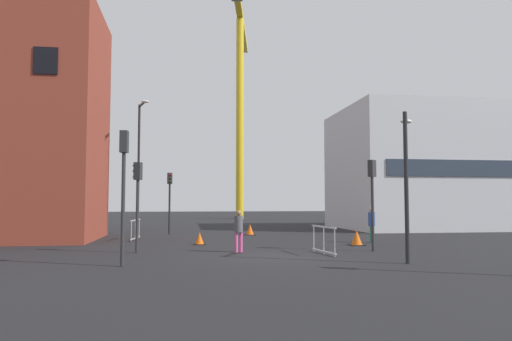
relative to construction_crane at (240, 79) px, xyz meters
The scene contains 17 objects.
ground 42.55m from the construction_crane, 94.78° to the right, with size 160.00×160.00×0.00m, color black.
brick_building 35.35m from the construction_crane, 118.16° to the right, with size 9.59×7.02×12.40m.
office_block 28.15m from the construction_crane, 61.80° to the right, with size 13.46×10.21×8.99m.
construction_crane is the anchor object (origin of this frame).
streetlamp_tall 31.59m from the construction_crane, 108.38° to the right, with size 0.75×1.73×7.83m.
streetlamp_short 43.61m from the construction_crane, 88.85° to the right, with size 0.89×1.32×5.03m.
traffic_light_crosswalk 40.52m from the construction_crane, 102.79° to the right, with size 0.39×0.33×3.60m.
traffic_light_verge 44.00m from the construction_crane, 101.68° to the right, with size 0.27×0.38×4.29m.
traffic_light_island 30.66m from the construction_crane, 105.91° to the right, with size 0.33×0.39×3.83m.
traffic_light_corner 40.25m from the construction_crane, 88.23° to the right, with size 0.38×0.36×3.75m.
pedestrian_walking 37.42m from the construction_crane, 85.51° to the right, with size 0.34×0.34×1.73m.
pedestrian_waiting 40.69m from the construction_crane, 96.68° to the right, with size 0.34×0.34×1.68m.
safety_barrier_rear 35.65m from the construction_crane, 106.63° to the right, with size 0.27×2.42×1.08m.
safety_barrier_front 41.73m from the construction_crane, 91.75° to the right, with size 0.36×2.11×1.08m.
traffic_cone_by_barrier 32.17m from the construction_crane, 95.33° to the right, with size 0.64×0.64×0.65m.
traffic_cone_striped 37.91m from the construction_crane, 99.81° to the right, with size 0.57×0.57×0.58m.
traffic_cone_on_verge 38.76m from the construction_crane, 87.70° to the right, with size 0.69×0.69×0.70m.
Camera 1 is at (-3.28, -17.50, 2.04)m, focal length 33.51 mm.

